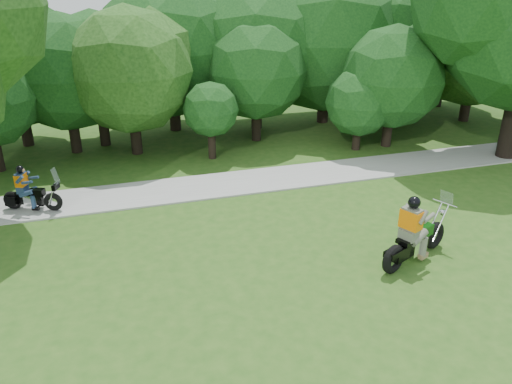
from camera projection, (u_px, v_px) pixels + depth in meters
ground at (365, 309)px, 11.29m from camera, size 100.00×100.00×0.00m
walkway at (260, 180)px, 18.29m from camera, size 60.00×2.20×0.06m
tree_line at (252, 53)px, 22.78m from camera, size 41.11×12.44×7.72m
chopper_motorcycle at (413, 238)px, 12.89m from camera, size 2.60×1.50×1.93m
touring_motorcycle at (28, 194)px, 15.74m from camera, size 1.87×1.11×1.49m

